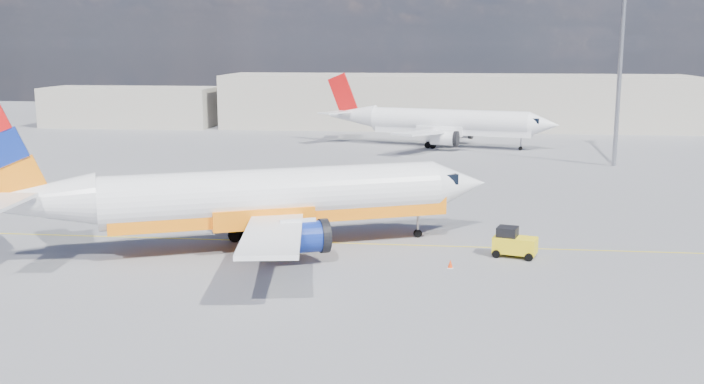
# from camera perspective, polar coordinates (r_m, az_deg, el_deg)

# --- Properties ---
(ground) EXTENTS (240.00, 240.00, 0.00)m
(ground) POSITION_cam_1_polar(r_m,az_deg,el_deg) (47.50, 2.61, -4.75)
(ground) COLOR slate
(ground) RESTS_ON ground
(taxi_line) EXTENTS (70.00, 0.15, 0.01)m
(taxi_line) POSITION_cam_1_polar(r_m,az_deg,el_deg) (50.39, 2.84, -3.83)
(taxi_line) COLOR yellow
(taxi_line) RESTS_ON ground
(terminal_main) EXTENTS (70.00, 14.00, 8.00)m
(terminal_main) POSITION_cam_1_polar(r_m,az_deg,el_deg) (121.01, 7.44, 6.55)
(terminal_main) COLOR #A69E8F
(terminal_main) RESTS_ON ground
(terminal_annex) EXTENTS (26.00, 10.00, 6.00)m
(terminal_annex) POSITION_cam_1_polar(r_m,az_deg,el_deg) (127.46, -15.77, 5.99)
(terminal_annex) COLOR #A69E8F
(terminal_annex) RESTS_ON ground
(main_jet) EXTENTS (31.55, 23.78, 9.70)m
(main_jet) POSITION_cam_1_polar(r_m,az_deg,el_deg) (48.87, -6.79, -0.48)
(main_jet) COLOR white
(main_jet) RESTS_ON ground
(second_jet) EXTENTS (29.74, 22.72, 8.98)m
(second_jet) POSITION_cam_1_polar(r_m,az_deg,el_deg) (98.40, 6.56, 5.03)
(second_jet) COLOR white
(second_jet) RESTS_ON ground
(gse_tug) EXTENTS (2.82, 2.19, 1.81)m
(gse_tug) POSITION_cam_1_polar(r_m,az_deg,el_deg) (48.34, 11.67, -3.64)
(gse_tug) COLOR black
(gse_tug) RESTS_ON ground
(traffic_cone) EXTENTS (0.35, 0.35, 0.49)m
(traffic_cone) POSITION_cam_1_polar(r_m,az_deg,el_deg) (45.48, 7.16, -5.22)
(traffic_cone) COLOR white
(traffic_cone) RESTS_ON ground
(floodlight_mast) EXTENTS (1.57, 1.57, 21.46)m
(floodlight_mast) POSITION_cam_1_polar(r_m,az_deg,el_deg) (86.19, 19.02, 10.30)
(floodlight_mast) COLOR #96969D
(floodlight_mast) RESTS_ON ground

